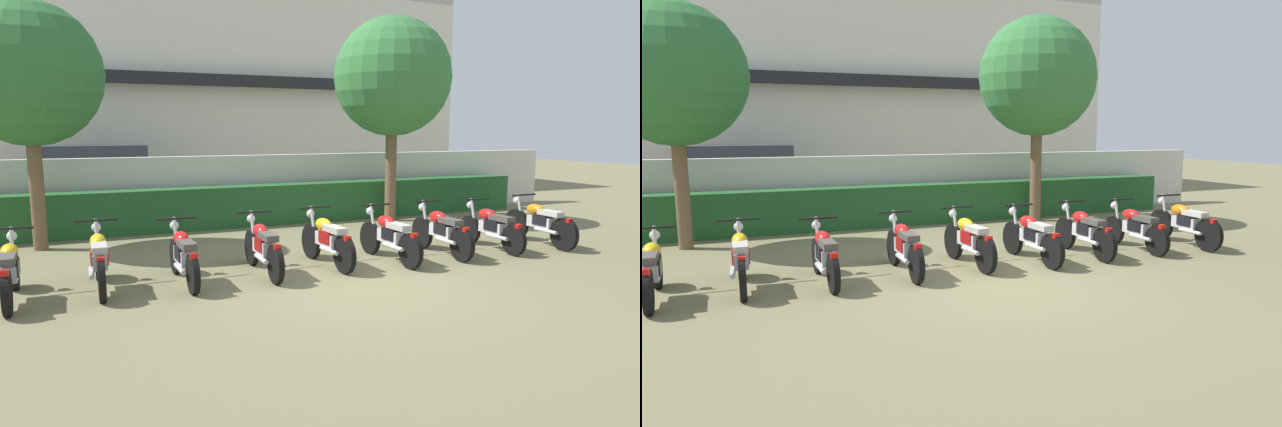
# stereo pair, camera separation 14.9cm
# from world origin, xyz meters

# --- Properties ---
(ground) EXTENTS (60.00, 60.00, 0.00)m
(ground) POSITION_xyz_m (0.00, 0.00, 0.00)
(ground) COLOR olive
(building) EXTENTS (20.32, 6.50, 7.39)m
(building) POSITION_xyz_m (0.00, 14.58, 3.69)
(building) COLOR silver
(building) RESTS_ON ground
(compound_wall) EXTENTS (19.30, 0.30, 1.66)m
(compound_wall) POSITION_xyz_m (0.00, 6.52, 0.83)
(compound_wall) COLOR silver
(compound_wall) RESTS_ON ground
(hedge_row) EXTENTS (15.44, 0.70, 0.97)m
(hedge_row) POSITION_xyz_m (0.00, 5.82, 0.48)
(hedge_row) COLOR #235628
(hedge_row) RESTS_ON ground
(parked_car) EXTENTS (4.55, 2.18, 1.89)m
(parked_car) POSITION_xyz_m (-3.22, 9.06, 0.94)
(parked_car) COLOR black
(parked_car) RESTS_ON ground
(tree_near_inspector) EXTENTS (2.69, 2.69, 4.68)m
(tree_near_inspector) POSITION_xyz_m (-4.50, 4.74, 3.31)
(tree_near_inspector) COLOR brown
(tree_near_inspector) RESTS_ON ground
(tree_far_side) EXTENTS (2.91, 2.91, 5.04)m
(tree_far_side) POSITION_xyz_m (3.50, 5.04, 3.57)
(tree_far_side) COLOR brown
(tree_far_side) RESTS_ON ground
(motorcycle_in_row_0) EXTENTS (0.60, 1.88, 0.95)m
(motorcycle_in_row_0) POSITION_xyz_m (-4.71, 1.20, 0.44)
(motorcycle_in_row_0) COLOR black
(motorcycle_in_row_0) RESTS_ON ground
(motorcycle_in_row_1) EXTENTS (0.60, 1.88, 0.97)m
(motorcycle_in_row_1) POSITION_xyz_m (-3.59, 1.33, 0.46)
(motorcycle_in_row_1) COLOR black
(motorcycle_in_row_1) RESTS_ON ground
(motorcycle_in_row_2) EXTENTS (0.60, 1.83, 0.94)m
(motorcycle_in_row_2) POSITION_xyz_m (-2.41, 1.19, 0.44)
(motorcycle_in_row_2) COLOR black
(motorcycle_in_row_2) RESTS_ON ground
(motorcycle_in_row_3) EXTENTS (0.60, 1.90, 0.96)m
(motorcycle_in_row_3) POSITION_xyz_m (-1.14, 1.24, 0.45)
(motorcycle_in_row_3) COLOR black
(motorcycle_in_row_3) RESTS_ON ground
(motorcycle_in_row_4) EXTENTS (0.60, 1.85, 0.97)m
(motorcycle_in_row_4) POSITION_xyz_m (0.03, 1.33, 0.45)
(motorcycle_in_row_4) COLOR black
(motorcycle_in_row_4) RESTS_ON ground
(motorcycle_in_row_5) EXTENTS (0.60, 1.90, 0.96)m
(motorcycle_in_row_5) POSITION_xyz_m (1.17, 1.19, 0.45)
(motorcycle_in_row_5) COLOR black
(motorcycle_in_row_5) RESTS_ON ground
(motorcycle_in_row_6) EXTENTS (0.60, 1.88, 0.97)m
(motorcycle_in_row_6) POSITION_xyz_m (2.31, 1.24, 0.45)
(motorcycle_in_row_6) COLOR black
(motorcycle_in_row_6) RESTS_ON ground
(motorcycle_in_row_7) EXTENTS (0.60, 1.83, 0.94)m
(motorcycle_in_row_7) POSITION_xyz_m (3.49, 1.25, 0.44)
(motorcycle_in_row_7) COLOR black
(motorcycle_in_row_7) RESTS_ON ground
(motorcycle_in_row_8) EXTENTS (0.60, 1.94, 0.98)m
(motorcycle_in_row_8) POSITION_xyz_m (4.67, 1.20, 0.46)
(motorcycle_in_row_8) COLOR black
(motorcycle_in_row_8) RESTS_ON ground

